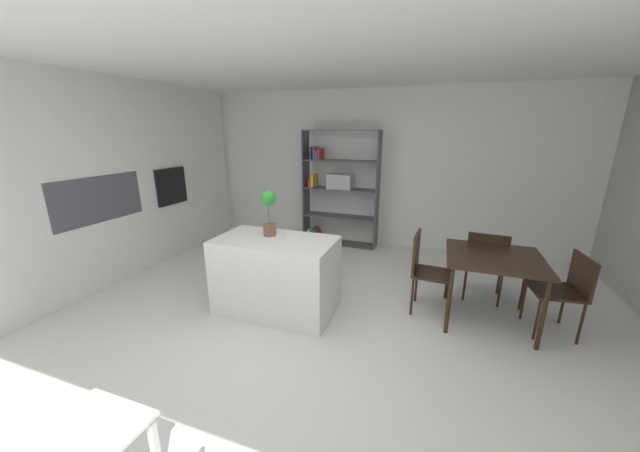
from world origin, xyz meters
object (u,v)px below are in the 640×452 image
Objects in this scene: dining_chair_island_side at (425,265)px; dining_chair_window_side at (566,286)px; potted_plant_on_island at (269,209)px; dining_chair_far at (486,261)px; open_bookshelf at (336,188)px; child_table at (88,445)px; dining_table at (494,263)px; built_in_oven at (171,186)px; kitchen_island at (276,275)px.

dining_chair_island_side is 1.09× the size of dining_chair_window_side.
potted_plant_on_island reaches higher than dining_chair_far.
child_table is at bearing -89.24° from open_bookshelf.
dining_chair_window_side is (3.01, 2.85, 0.14)m from child_table.
dining_chair_far is at bearing 91.22° from dining_table.
open_bookshelf reaches higher than child_table.
built_in_oven reaches higher than dining_table.
potted_plant_on_island is 1.00× the size of child_table.
dining_table is (2.32, 2.84, 0.30)m from child_table.
open_bookshelf reaches higher than dining_table.
dining_chair_island_side is at bearing 179.54° from dining_table.
open_bookshelf is 2.30× the size of dining_chair_far.
potted_plant_on_island reaches higher than dining_chair_island_side.
built_in_oven is 0.45× the size of kitchen_island.
dining_chair_island_side is at bearing -49.46° from open_bookshelf.
child_table is at bearing -87.10° from potted_plant_on_island.
built_in_oven is 5.47m from dining_chair_window_side.
dining_chair_window_side is at bearing -32.56° from open_bookshelf.
dining_chair_window_side is (5.41, -0.46, -0.66)m from built_in_oven.
kitchen_island reaches higher than dining_table.
built_in_oven is 1.14× the size of child_table.
potted_plant_on_island is at bearing 108.33° from dining_chair_island_side.
dining_table is 1.06× the size of dining_chair_far.
potted_plant_on_island is 2.51m from child_table.
dining_table is 0.51m from dining_chair_far.
dining_chair_far is at bearing -131.03° from dining_chair_window_side.
open_bookshelf reaches higher than built_in_oven.
potted_plant_on_island is 2.53m from dining_table.
built_in_oven is 1.14× the size of potted_plant_on_island.
potted_plant_on_island is 0.26× the size of open_bookshelf.
dining_chair_island_side is at bearing 60.38° from child_table.
dining_table is (4.72, -0.47, -0.50)m from built_in_oven.
open_bookshelf is (-0.06, 2.55, 0.61)m from kitchen_island.
potted_plant_on_island is (-0.12, 0.11, 0.75)m from kitchen_island.
open_bookshelf is 2.16× the size of dining_table.
built_in_oven is 4.10m from dining_chair_island_side.
open_bookshelf is at bearing -129.70° from dining_chair_window_side.
dining_table is at bearing -96.18° from dining_chair_window_side.
dining_chair_window_side is (0.69, 0.01, -0.16)m from dining_table.
open_bookshelf is (0.06, 2.44, -0.14)m from potted_plant_on_island.
potted_plant_on_island is at bearing -169.21° from dining_table.
dining_chair_island_side is (1.68, -1.97, -0.49)m from open_bookshelf.
dining_table is 0.71m from dining_chair_island_side.
dining_chair_window_side is at bearing -86.55° from dining_chair_island_side.
built_in_oven is 2.47m from potted_plant_on_island.
dining_chair_far is (2.43, 0.95, -0.66)m from potted_plant_on_island.
dining_chair_island_side reaches higher than dining_chair_window_side.
potted_plant_on_island reaches higher than dining_table.
child_table is at bearing -90.01° from kitchen_island.
built_in_oven is 2.72m from kitchen_island.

